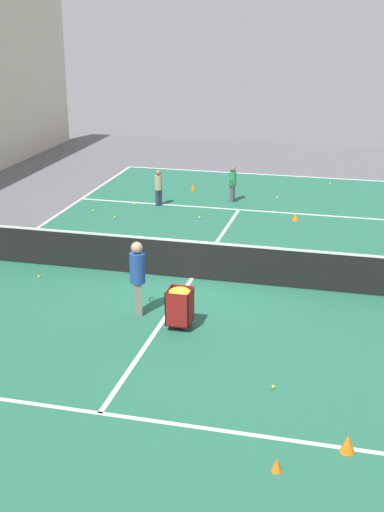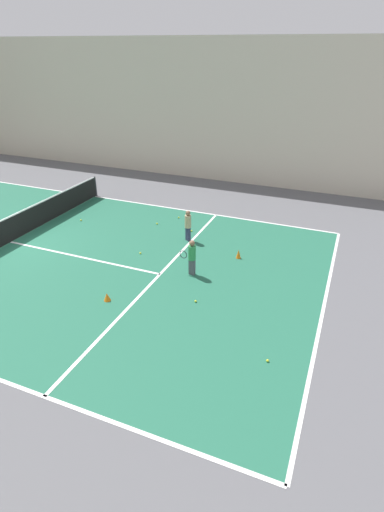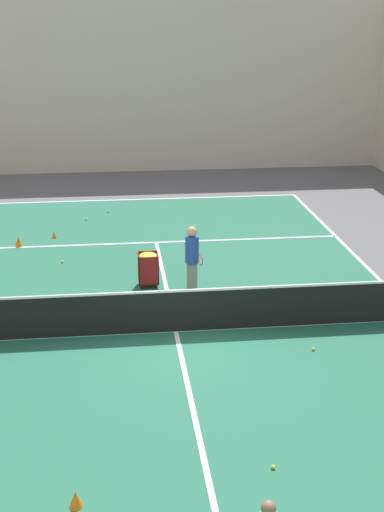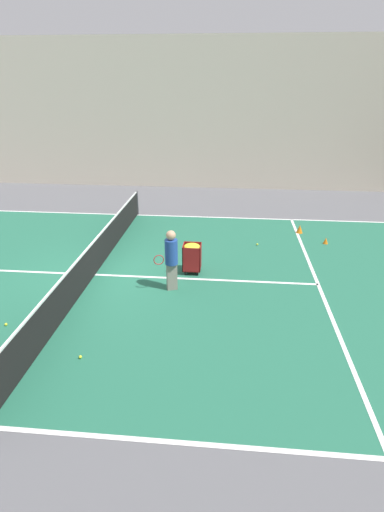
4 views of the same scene
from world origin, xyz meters
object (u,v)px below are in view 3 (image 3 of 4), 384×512
Objects in this scene: coach_at_net at (192,255)px; training_cone_0 at (54,234)px; tennis_net at (176,311)px; ball_cart at (148,263)px.

training_cone_0 is (-3.80, 4.93, -0.87)m from coach_at_net.
coach_at_net reaches higher than training_cone_0.
training_cone_0 is at bearing 113.33° from tennis_net.
ball_cart is at bearing -58.76° from training_cone_0.
tennis_net is 6.81× the size of coach_at_net.
tennis_net is 53.06× the size of training_cone_0.
coach_at_net is 6.28m from training_cone_0.
coach_at_net is at bearing -22.63° from ball_cart.
tennis_net is 12.85× the size of ball_cart.
tennis_net reaches higher than training_cone_0.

